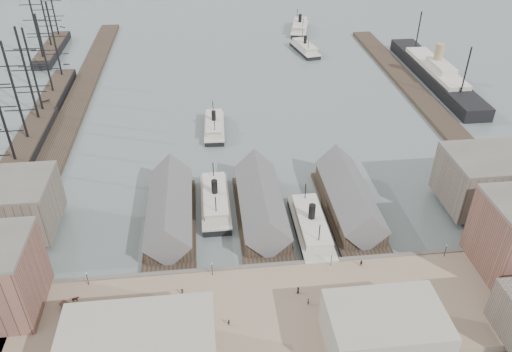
{
  "coord_description": "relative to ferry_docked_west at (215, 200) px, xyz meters",
  "views": [
    {
      "loc": [
        -14.14,
        -97.35,
        90.81
      ],
      "look_at": [
        0.0,
        30.0,
        6.0
      ],
      "focal_mm": 35.0,
      "sensor_mm": 36.0,
      "label": 1
    }
  ],
  "objects": [
    {
      "name": "pedestrian_3",
      "position": [
        1.05,
        -46.68,
        0.47
      ],
      "size": [
        0.94,
        0.99,
        1.65
      ],
      "primitive_type": "imported",
      "rotation": [
        0.0,
        0.0,
        3.98
      ],
      "color": "black",
      "rests_on": "quay"
    },
    {
      "name": "pedestrian_2",
      "position": [
        -9.34,
        -36.36,
        0.46
      ],
      "size": [
        1.16,
        1.17,
        1.62
      ],
      "primitive_type": "imported",
      "rotation": [
        0.0,
        0.0,
        3.95
      ],
      "color": "black",
      "rests_on": "quay"
    },
    {
      "name": "horse_cart_center",
      "position": [
        -4.82,
        -38.98,
        0.41
      ],
      "size": [
        4.83,
        1.74,
        1.43
      ],
      "rotation": [
        0.0,
        0.0,
        1.48
      ],
      "color": "black",
      "rests_on": "quay"
    },
    {
      "name": "ferry_open_mid",
      "position": [
        52.69,
        130.62,
        -0.19
      ],
      "size": [
        12.63,
        26.9,
        9.25
      ],
      "rotation": [
        0.0,
        0.0,
        0.19
      ],
      "color": "black",
      "rests_on": "ground"
    },
    {
      "name": "ferry_docked_west",
      "position": [
        0.0,
        0.0,
        0.0
      ],
      "size": [
        8.43,
        28.1,
        10.04
      ],
      "color": "black",
      "rests_on": "ground"
    },
    {
      "name": "ferry_open_far",
      "position": [
        56.48,
        166.15,
        0.1
      ],
      "size": [
        15.48,
        30.49,
        10.45
      ],
      "rotation": [
        0.0,
        0.0,
        -0.24
      ],
      "color": "black",
      "rests_on": "ground"
    },
    {
      "name": "pedestrian_4",
      "position": [
        18.02,
        -39.01,
        0.55
      ],
      "size": [
        0.97,
        1.06,
        1.81
      ],
      "primitive_type": "imported",
      "rotation": [
        0.0,
        0.0,
        0.99
      ],
      "color": "black",
      "rests_on": "quay"
    },
    {
      "name": "ferry_shed_west",
      "position": [
        -13.0,
        -6.84,
        2.29
      ],
      "size": [
        14.0,
        42.0,
        12.6
      ],
      "color": "#2D231C",
      "rests_on": "ground"
    },
    {
      "name": "ferry_docked_east",
      "position": [
        26.0,
        -15.26,
        0.08
      ],
      "size": [
        8.7,
        29.01,
        10.36
      ],
      "color": "black",
      "rests_on": "ground"
    },
    {
      "name": "street_bldg_center",
      "position": [
        33.0,
        -55.72,
        4.65
      ],
      "size": [
        24.0,
        16.0,
        10.0
      ],
      "primitive_type": "cube",
      "color": "gray",
      "rests_on": "quay"
    },
    {
      "name": "ferry_open_near",
      "position": [
        1.66,
        48.24,
        -0.28
      ],
      "size": [
        8.34,
        24.96,
        8.82
      ],
      "rotation": [
        0.0,
        0.0,
        -0.04
      ],
      "color": "black",
      "rests_on": "ground"
    },
    {
      "name": "warehouse_west_back",
      "position": [
        -57.0,
        -5.72,
        6.65
      ],
      "size": [
        26.0,
        20.0,
        14.0
      ],
      "primitive_type": "cube",
      "color": "#60564C",
      "rests_on": "west_land"
    },
    {
      "name": "pedestrian_0",
      "position": [
        -41.9,
        -32.82,
        0.49
      ],
      "size": [
        0.49,
        0.64,
        1.69
      ],
      "primitive_type": "imported",
      "rotation": [
        0.0,
        0.0,
        1.63
      ],
      "color": "black",
      "rests_on": "quay"
    },
    {
      "name": "sailing_ship_far",
      "position": [
        -79.44,
        144.16,
        0.36
      ],
      "size": [
        9.12,
        50.66,
        37.49
      ],
      "color": "black",
      "rests_on": "ground"
    },
    {
      "name": "sailing_ship_mid",
      "position": [
        -65.36,
        84.29,
        0.26
      ],
      "size": [
        8.86,
        51.2,
        36.43
      ],
      "color": "black",
      "rests_on": "ground"
    },
    {
      "name": "pedestrian_1",
      "position": [
        -22.99,
        -44.41,
        0.48
      ],
      "size": [
        0.72,
        0.88,
        1.66
      ],
      "primitive_type": "imported",
      "rotation": [
        0.0,
        0.0,
        4.84
      ],
      "color": "black",
      "rests_on": "quay"
    },
    {
      "name": "sailing_ship_near",
      "position": [
        -64.9,
        35.27,
        0.53
      ],
      "size": [
        9.54,
        65.74,
        39.23
      ],
      "color": "black",
      "rests_on": "ground"
    },
    {
      "name": "horse_cart_left",
      "position": [
        -34.61,
        -36.42,
        0.43
      ],
      "size": [
        4.49,
        3.82,
        1.51
      ],
      "rotation": [
        0.0,
        0.0,
        0.93
      ],
      "color": "black",
      "rests_on": "quay"
    },
    {
      "name": "tram",
      "position": [
        67.2,
        -36.95,
        1.45
      ],
      "size": [
        4.21,
        10.15,
        3.51
      ],
      "rotation": [
        0.0,
        0.0,
        0.17
      ],
      "color": "black",
      "rests_on": "quay"
    },
    {
      "name": "seawall",
      "position": [
        13.0,
        -28.92,
        -1.2
      ],
      "size": [
        180.0,
        1.2,
        2.3
      ],
      "primitive_type": "cube",
      "color": "#59544C",
      "rests_on": "ground"
    },
    {
      "name": "ferry_shed_east",
      "position": [
        39.0,
        -6.84,
        2.29
      ],
      "size": [
        14.0,
        42.0,
        12.6
      ],
      "color": "#2D231C",
      "rests_on": "ground"
    },
    {
      "name": "pedestrian_5",
      "position": [
        19.71,
        -42.69,
        0.53
      ],
      "size": [
        0.73,
        0.8,
        1.77
      ],
      "primitive_type": "imported",
      "rotation": [
        0.0,
        0.0,
        4.19
      ],
      "color": "black",
      "rests_on": "quay"
    },
    {
      "name": "ocean_steamer",
      "position": [
        105.0,
        86.15,
        1.38
      ],
      "size": [
        11.88,
        86.83,
        17.37
      ],
      "color": "black",
      "rests_on": "ground"
    },
    {
      "name": "warehouse_east_back",
      "position": [
        81.0,
        -8.72,
        7.15
      ],
      "size": [
        28.0,
        20.0,
        15.0
      ],
      "primitive_type": "cube",
      "color": "#60564C",
      "rests_on": "east_land"
    },
    {
      "name": "pedestrian_6",
      "position": [
        35.54,
        -31.72,
        0.54
      ],
      "size": [
        1.04,
        1.09,
        1.78
      ],
      "primitive_type": "imported",
      "rotation": [
        0.0,
        0.0,
        5.3
      ],
      "color": "black",
      "rests_on": "quay"
    },
    {
      "name": "ground",
      "position": [
        13.0,
        -23.72,
        -2.35
      ],
      "size": [
        900.0,
        900.0,
        0.0
      ],
      "primitive_type": "plane",
      "color": "#546261",
      "rests_on": "ground"
    },
    {
      "name": "lamp_post_far_w",
      "position": [
        -32.0,
        -30.72,
        2.36
      ],
      "size": [
        0.44,
        0.44,
        3.92
      ],
      "color": "black",
      "rests_on": "quay"
    },
    {
      "name": "lamp_post_near_w",
      "position": [
        -2.0,
        -30.72,
        2.36
      ],
      "size": [
        0.44,
        0.44,
        3.92
      ],
      "color": "black",
      "rests_on": "quay"
    },
    {
      "name": "quay",
      "position": [
        13.0,
        -43.72,
        -1.35
      ],
      "size": [
        180.0,
        30.0,
        2.0
      ],
      "primitive_type": "cube",
      "color": "#88705B",
      "rests_on": "ground"
    },
    {
      "name": "west_wharf",
      "position": [
        -55.0,
        76.28,
        -1.55
      ],
      "size": [
        10.0,
        220.0,
        1.6
      ],
      "primitive_type": "cube",
      "color": "#2D231C",
      "rests_on": "ground"
    },
    {
      "name": "pedestrian_7",
      "position": [
        38.14,
        -46.99,
        0.55
      ],
      "size": [
        1.17,
        1.34,
        1.8
      ],
      "primitive_type": "imported",
      "rotation": [
        0.0,
        0.0,
        4.18
      ],
      "color": "black",
      "rests_on": "quay"
    },
    {
      "name": "ferry_shed_center",
      "position": [
        13.0,
        -6.84,
        2.29
      ],
      "size": [
        14.0,
        42.0,
        12.6
      ],
      "color": "#2D231C",
      "rests_on": "ground"
    },
    {
      "name": "street_bldg_west",
      "position": [
        -17.0,
        -55.72,
        5.65
      ],
      "size": [
        30.0,
        16.0,
        12.0
      ],
      "primitive_type": "cube",
      "color": "gray",
      "rests_on": "quay"
    },
    {
      "name": "horse_cart_right",
      "position": [
        27.07,
        -43.78,
        0.42
      ],
      "size": [
        4.53,
        1.51,
        1.48
      ],
      "rotation": [
        0.0,
        0.0,
        1.57
      ],
      "color": "black",
      "rests_on": "quay"
    },
    {
      "name": "east_wharf",
      "position": [
        91.0,
        66.28,
        -1.55
      ],
      "size": [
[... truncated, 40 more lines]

